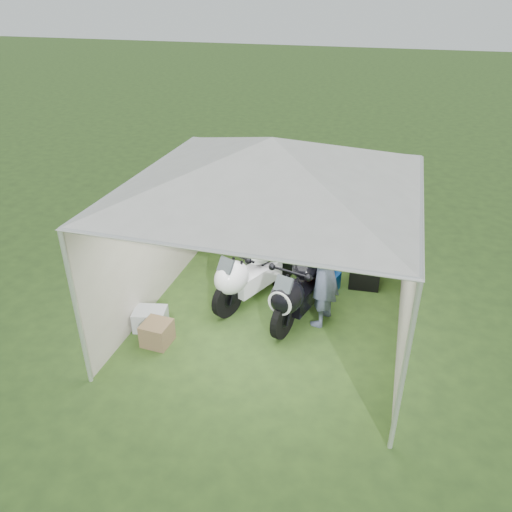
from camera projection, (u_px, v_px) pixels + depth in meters
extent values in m
plane|color=#2C441C|center=(269.00, 321.00, 8.03)|extent=(80.00, 80.00, 0.00)
cylinder|color=silver|center=(77.00, 311.00, 6.29)|extent=(0.06, 0.06, 2.30)
cylinder|color=silver|center=(404.00, 372.00, 5.31)|extent=(0.06, 0.06, 2.30)
cylinder|color=silver|center=(197.00, 197.00, 9.66)|extent=(0.06, 0.06, 2.30)
cylinder|color=silver|center=(411.00, 221.00, 8.67)|extent=(0.06, 0.06, 2.30)
cube|color=beige|center=(298.00, 208.00, 9.17)|extent=(4.00, 0.02, 2.30)
cube|color=beige|center=(149.00, 242.00, 7.97)|extent=(0.02, 4.00, 2.30)
cube|color=beige|center=(408.00, 278.00, 6.99)|extent=(0.02, 4.00, 2.30)
pyramid|color=silver|center=(272.00, 163.00, 6.76)|extent=(5.66, 5.66, 0.70)
cube|color=#99A5B7|center=(212.00, 164.00, 9.22)|extent=(0.22, 0.02, 0.28)
cube|color=#99A5B7|center=(230.00, 166.00, 9.13)|extent=(0.22, 0.02, 0.28)
cube|color=#99A5B7|center=(248.00, 167.00, 9.04)|extent=(0.22, 0.01, 0.28)
cube|color=#99A5B7|center=(267.00, 169.00, 8.96)|extent=(0.22, 0.01, 0.28)
cube|color=#99A5B7|center=(213.00, 179.00, 9.36)|extent=(0.22, 0.02, 0.28)
cube|color=#99A5B7|center=(230.00, 181.00, 9.27)|extent=(0.22, 0.01, 0.28)
cube|color=#99A5B7|center=(248.00, 183.00, 9.19)|extent=(0.22, 0.02, 0.28)
cube|color=#99A5B7|center=(266.00, 185.00, 9.10)|extent=(0.22, 0.01, 0.28)
cylinder|color=#D8590C|center=(311.00, 168.00, 8.71)|extent=(3.20, 0.02, 0.02)
cylinder|color=black|center=(228.00, 299.00, 8.03)|extent=(0.36, 0.64, 0.65)
cylinder|color=black|center=(284.00, 263.00, 9.05)|extent=(0.41, 0.66, 0.65)
cube|color=white|center=(256.00, 277.00, 8.46)|extent=(0.74, 1.09, 0.32)
ellipsoid|color=white|center=(232.00, 278.00, 7.94)|extent=(0.70, 0.79, 0.54)
ellipsoid|color=white|center=(260.00, 252.00, 8.33)|extent=(0.70, 0.80, 0.38)
cube|color=black|center=(275.00, 246.00, 8.65)|extent=(0.51, 0.71, 0.15)
cube|color=white|center=(288.00, 235.00, 8.85)|extent=(0.35, 0.39, 0.19)
cube|color=black|center=(271.00, 258.00, 8.67)|extent=(0.33, 0.59, 0.11)
cube|color=#3F474C|center=(226.00, 265.00, 7.71)|extent=(0.30, 0.25, 0.23)
cylinder|color=black|center=(283.00, 318.00, 7.56)|extent=(0.27, 0.65, 0.65)
cylinder|color=black|center=(325.00, 275.00, 8.69)|extent=(0.33, 0.67, 0.65)
cube|color=black|center=(304.00, 292.00, 8.04)|extent=(0.62, 1.08, 0.32)
ellipsoid|color=black|center=(287.00, 296.00, 7.47)|extent=(0.64, 0.75, 0.54)
ellipsoid|color=black|center=(308.00, 266.00, 7.91)|extent=(0.63, 0.77, 0.38)
cube|color=black|center=(320.00, 259.00, 8.27)|extent=(0.44, 0.70, 0.15)
cube|color=black|center=(329.00, 245.00, 8.49)|extent=(0.31, 0.37, 0.19)
cube|color=maroon|center=(316.00, 271.00, 8.27)|extent=(0.26, 0.60, 0.11)
cube|color=#3F474C|center=(284.00, 284.00, 7.24)|extent=(0.29, 0.22, 0.23)
cylinder|color=white|center=(280.00, 304.00, 7.29)|extent=(0.38, 0.12, 0.39)
cube|color=blue|center=(327.00, 280.00, 8.84)|extent=(0.49, 0.37, 0.32)
imported|color=black|center=(256.00, 230.00, 8.70)|extent=(1.16, 1.03, 2.00)
imported|color=slate|center=(325.00, 271.00, 7.60)|extent=(0.56, 0.74, 1.85)
cube|color=black|center=(365.00, 273.00, 8.87)|extent=(0.55, 0.46, 0.52)
cube|color=#AEB3B8|center=(150.00, 319.00, 7.81)|extent=(0.56, 0.48, 0.33)
cube|color=brown|center=(157.00, 333.00, 7.47)|extent=(0.42, 0.42, 0.36)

